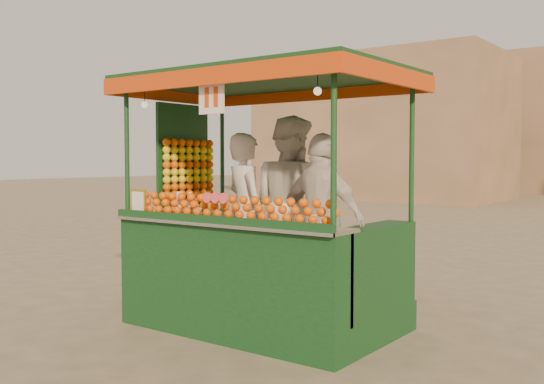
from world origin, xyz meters
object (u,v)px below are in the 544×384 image
Objects in this scene: vendor_left at (246,213)px; vendor_middle at (291,205)px; juice_cart at (252,246)px; vendor_right at (322,220)px.

vendor_middle is at bearing -120.78° from vendor_left.
vendor_right is at bearing 13.64° from juice_cart.
juice_cart is at bearing 21.99° from vendor_right.
vendor_middle reaches higher than vendor_left.
vendor_right is (0.97, -0.04, -0.01)m from vendor_left.
vendor_right is at bearing 164.17° from vendor_middle.
vendor_middle is 0.66m from vendor_right.
vendor_right is (0.58, -0.31, -0.10)m from vendor_middle.
juice_cart is at bearing 165.31° from vendor_left.
juice_cart reaches higher than vendor_right.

